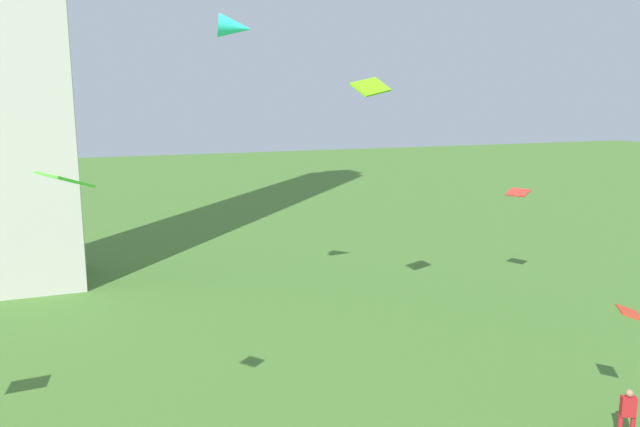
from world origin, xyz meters
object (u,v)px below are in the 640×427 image
kite_flying_0 (629,313)px  kite_flying_4 (65,180)px  person_0 (628,412)px  kite_flying_2 (518,192)px  kite_flying_5 (235,27)px  kite_flying_1 (371,87)px

kite_flying_0 → kite_flying_4: bearing=-62.5°
kite_flying_0 → kite_flying_4: (-16.38, 1.89, 4.84)m
person_0 → kite_flying_0: size_ratio=1.48×
person_0 → kite_flying_2: 16.49m
kite_flying_2 → kite_flying_4: (-22.73, -11.54, 3.23)m
kite_flying_4 → kite_flying_5: bearing=-165.3°
kite_flying_2 → kite_flying_4: 25.69m
person_0 → kite_flying_1: bearing=-42.8°
kite_flying_1 → kite_flying_4: bearing=16.2°
person_0 → kite_flying_4: 17.77m
kite_flying_5 → kite_flying_1: bearing=-105.7°
kite_flying_1 → person_0: bearing=89.7°
kite_flying_4 → kite_flying_5: (6.88, 11.03, 4.89)m
person_0 → kite_flying_1: kite_flying_1 is taller
kite_flying_0 → kite_flying_2: bearing=-171.3°
kite_flying_0 → kite_flying_4: 17.18m
kite_flying_1 → kite_flying_2: size_ratio=1.34×
kite_flying_2 → kite_flying_5: size_ratio=0.79×
kite_flying_4 → person_0: bearing=126.9°
kite_flying_4 → kite_flying_5: kite_flying_5 is taller
person_0 → kite_flying_4: (-15.77, 2.72, 7.72)m
person_0 → kite_flying_2: size_ratio=1.26×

